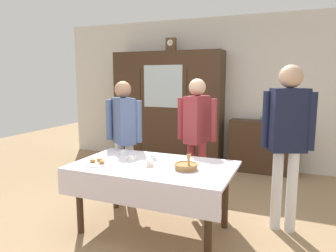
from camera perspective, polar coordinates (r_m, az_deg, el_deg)
name	(u,v)px	position (r m, az deg, el deg)	size (l,w,h in m)	color
ground_plane	(161,222)	(3.71, -1.24, -17.16)	(12.00, 12.00, 0.00)	#997A56
back_wall	(219,93)	(5.87, 9.25, 6.05)	(6.40, 0.10, 2.70)	silver
dining_table	(152,175)	(3.28, -2.94, -8.88)	(1.67, 0.99, 0.73)	#3D2819
wall_cabinet	(168,108)	(5.88, -0.07, 3.26)	(2.08, 0.46, 2.10)	#3D2819
mantel_clock	(171,45)	(5.86, 0.57, 14.70)	(0.18, 0.11, 0.24)	brown
bookshelf_low	(263,147)	(5.60, 17.07, -3.67)	(1.15, 0.35, 0.90)	#3D2819
book_stack	(265,119)	(5.52, 17.30, 1.19)	(0.17, 0.24, 0.06)	#664C7A
tea_cup_back_edge	(150,164)	(3.22, -3.38, -6.90)	(0.13, 0.13, 0.06)	white
tea_cup_near_left	(132,158)	(3.44, -6.65, -5.85)	(0.13, 0.13, 0.06)	white
tea_cup_mid_left	(153,157)	(3.45, -2.83, -5.75)	(0.13, 0.13, 0.06)	silver
tea_cup_front_edge	(124,153)	(3.68, -8.07, -4.92)	(0.13, 0.13, 0.06)	white
bread_basket	(186,166)	(3.10, 3.34, -7.34)	(0.24, 0.24, 0.16)	#9E7542
pastry_plate	(98,163)	(3.38, -12.76, -6.57)	(0.28, 0.28, 0.05)	white
spoon_mid_left	(135,167)	(3.19, -6.11, -7.52)	(0.12, 0.02, 0.01)	silver
spoon_front_edge	(211,180)	(2.83, 7.92, -9.71)	(0.12, 0.02, 0.01)	silver
spoon_back_edge	(159,170)	(3.07, -1.63, -8.11)	(0.12, 0.02, 0.01)	silver
person_by_cabinet	(124,130)	(4.06, -8.11, -0.69)	(0.52, 0.39, 1.59)	silver
person_near_right_end	(197,128)	(4.01, 5.28, -0.45)	(0.52, 0.39, 1.62)	#933338
person_behind_table_right	(288,131)	(3.43, 21.10, -0.91)	(0.52, 0.32, 1.76)	silver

